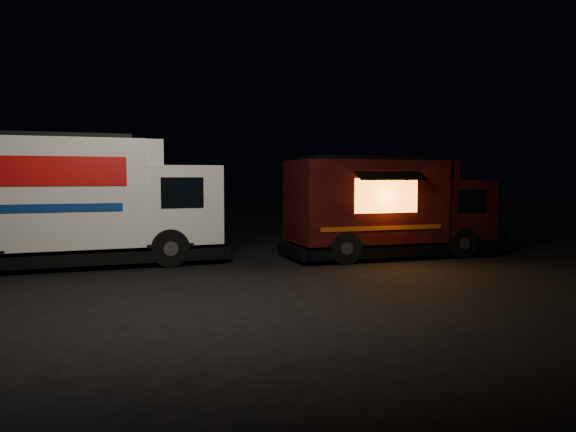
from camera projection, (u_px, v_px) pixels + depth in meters
The scene contains 3 objects.
ground at pixel (293, 271), 13.34m from camera, with size 80.00×80.00×0.00m, color black.
white_truck at pixel (80, 201), 14.15m from camera, with size 7.23×2.47×3.28m, color silver, non-canonical shape.
red_truck at pixel (390, 207), 15.77m from camera, with size 5.99×2.20×2.79m, color #3C120A, non-canonical shape.
Camera 1 is at (-3.52, -12.74, 2.24)m, focal length 35.00 mm.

